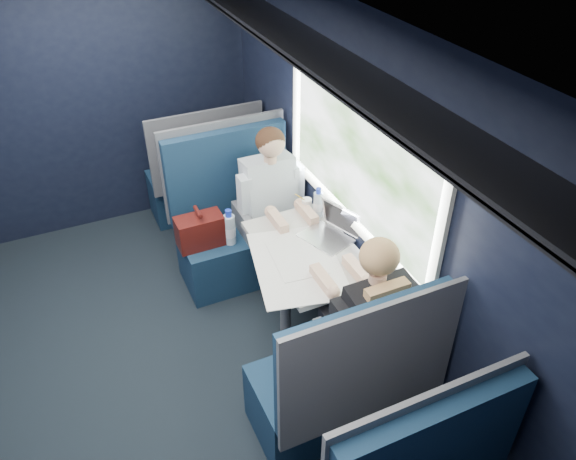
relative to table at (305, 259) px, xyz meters
name	(u,v)px	position (x,y,z in m)	size (l,w,h in m)	color
ground	(171,372)	(-1.03, 0.00, -0.67)	(2.80, 4.20, 0.01)	black
room_shell	(142,191)	(-1.01, 0.00, 0.81)	(3.00, 4.40, 2.40)	black
table	(305,259)	(0.00, 0.00, 0.00)	(0.62, 1.00, 0.74)	#54565E
seat_bay_near	(236,228)	(-0.20, 0.87, -0.24)	(1.06, 0.62, 1.26)	#0C2037
seat_bay_far	(342,384)	(-0.18, -0.87, -0.25)	(1.04, 0.62, 1.26)	#0C2037
seat_row_front	(204,177)	(-0.18, 1.80, -0.25)	(1.04, 0.51, 1.16)	#0C2037
man	(274,200)	(0.07, 0.70, 0.06)	(0.53, 0.56, 1.32)	black
woman	(368,315)	(0.07, -0.71, 0.06)	(0.53, 0.56, 1.32)	black
papers	(297,264)	(-0.12, -0.12, 0.08)	(0.55, 0.80, 0.01)	white
laptop	(333,229)	(0.24, 0.06, 0.15)	(0.37, 0.41, 0.26)	silver
bottle_small	(318,204)	(0.27, 0.34, 0.18)	(0.07, 0.07, 0.24)	silver
cup	(307,205)	(0.22, 0.44, 0.13)	(0.08, 0.08, 0.10)	white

